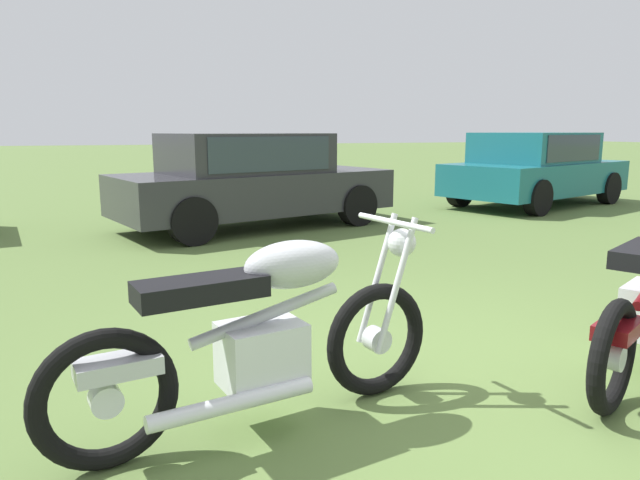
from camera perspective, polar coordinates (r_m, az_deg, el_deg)
ground_plane at (r=3.81m, az=12.44°, el=-12.38°), size 120.00×120.00×0.00m
motorcycle_silver at (r=2.93m, az=-5.63°, el=-9.24°), size 2.08×0.79×1.02m
car_charcoal at (r=8.95m, az=-6.79°, el=6.26°), size 4.46×2.81×1.43m
car_teal at (r=12.34m, az=20.34°, el=6.88°), size 4.44×3.07×1.43m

